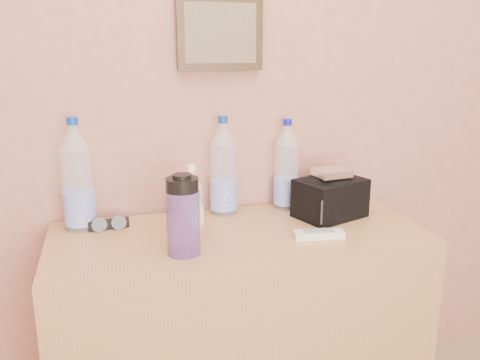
# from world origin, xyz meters

# --- Properties ---
(picture_frame) EXTENTS (0.30, 0.03, 0.25)m
(picture_frame) POSITION_xyz_m (-0.00, 1.98, 1.40)
(picture_frame) COLOR #382311
(picture_frame) RESTS_ON room_shell
(dresser) EXTENTS (1.23, 0.51, 0.77)m
(dresser) POSITION_xyz_m (-0.00, 1.72, 0.38)
(dresser) COLOR tan
(dresser) RESTS_ON ground
(pet_large_a) EXTENTS (0.10, 0.10, 0.38)m
(pet_large_a) POSITION_xyz_m (-0.50, 1.89, 0.93)
(pet_large_a) COLOR #C5E6FA
(pet_large_a) RESTS_ON dresser
(pet_large_b) EXTENTS (0.10, 0.10, 0.35)m
(pet_large_b) POSITION_xyz_m (-0.00, 1.93, 0.92)
(pet_large_b) COLOR silver
(pet_large_b) RESTS_ON dresser
(pet_large_c) EXTENTS (0.09, 0.09, 0.33)m
(pet_large_c) POSITION_xyz_m (0.24, 1.93, 0.91)
(pet_large_c) COLOR white
(pet_large_c) RESTS_ON dresser
(pet_small) EXTENTS (0.07, 0.07, 0.23)m
(pet_small) POSITION_xyz_m (-0.15, 1.73, 0.87)
(pet_small) COLOR white
(pet_small) RESTS_ON dresser
(nalgene_bottle) EXTENTS (0.10, 0.10, 0.24)m
(nalgene_bottle) POSITION_xyz_m (-0.20, 1.59, 0.88)
(nalgene_bottle) COLOR #5A3584
(nalgene_bottle) RESTS_ON dresser
(sunglasses) EXTENTS (0.14, 0.06, 0.03)m
(sunglasses) POSITION_xyz_m (-0.41, 1.86, 0.78)
(sunglasses) COLOR black
(sunglasses) RESTS_ON dresser
(ac_remote) EXTENTS (0.17, 0.08, 0.02)m
(ac_remote) POSITION_xyz_m (0.23, 1.60, 0.78)
(ac_remote) COLOR beige
(ac_remote) RESTS_ON dresser
(toiletry_bag) EXTENTS (0.27, 0.23, 0.16)m
(toiletry_bag) POSITION_xyz_m (0.35, 1.78, 0.84)
(toiletry_bag) COLOR black
(toiletry_bag) RESTS_ON dresser
(foil_packet) EXTENTS (0.13, 0.11, 0.02)m
(foil_packet) POSITION_xyz_m (0.34, 1.76, 0.93)
(foil_packet) COLOR white
(foil_packet) RESTS_ON toiletry_bag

